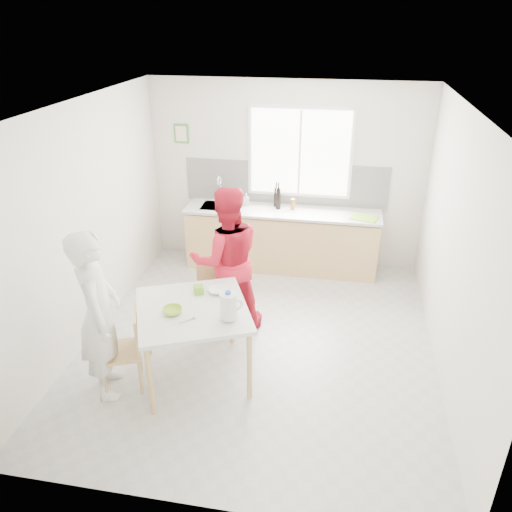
% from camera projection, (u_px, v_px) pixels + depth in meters
% --- Properties ---
extents(ground, '(4.50, 4.50, 0.00)m').
position_uv_depth(ground, '(259.00, 341.00, 5.92)').
color(ground, '#B7B7B2').
rests_on(ground, ground).
extents(room_shell, '(4.50, 4.50, 4.50)m').
position_uv_depth(room_shell, '(259.00, 211.00, 5.19)').
color(room_shell, silver).
rests_on(room_shell, ground).
extents(window, '(1.50, 0.06, 1.30)m').
position_uv_depth(window, '(300.00, 153.00, 7.10)').
color(window, white).
rests_on(window, room_shell).
extents(backsplash, '(3.00, 0.02, 0.65)m').
position_uv_depth(backsplash, '(285.00, 184.00, 7.35)').
color(backsplash, white).
rests_on(backsplash, room_shell).
extents(picture_frame, '(0.22, 0.03, 0.28)m').
position_uv_depth(picture_frame, '(181.00, 134.00, 7.29)').
color(picture_frame, '#438E40').
rests_on(picture_frame, room_shell).
extents(kitchen_counter, '(2.84, 0.64, 1.37)m').
position_uv_depth(kitchen_counter, '(281.00, 241.00, 7.45)').
color(kitchen_counter, '#DEB977').
rests_on(kitchen_counter, ground).
extents(dining_table, '(1.43, 1.43, 0.84)m').
position_uv_depth(dining_table, '(193.00, 315.00, 5.04)').
color(dining_table, silver).
rests_on(dining_table, ground).
extents(chair_left, '(0.53, 0.53, 0.87)m').
position_uv_depth(chair_left, '(127.00, 347.00, 5.03)').
color(chair_left, '#DEB977').
rests_on(chair_left, ground).
extents(chair_far, '(0.55, 0.55, 0.91)m').
position_uv_depth(chair_far, '(215.00, 293.00, 5.94)').
color(chair_far, '#DEB977').
rests_on(chair_far, ground).
extents(person_white, '(0.65, 0.76, 1.78)m').
position_uv_depth(person_white, '(99.00, 315.00, 4.80)').
color(person_white, white).
rests_on(person_white, ground).
extents(person_red, '(1.07, 0.97, 1.79)m').
position_uv_depth(person_red, '(227.00, 260.00, 5.84)').
color(person_red, red).
rests_on(person_red, ground).
extents(bowl_green, '(0.25, 0.25, 0.06)m').
position_uv_depth(bowl_green, '(172.00, 311.00, 4.91)').
color(bowl_green, '#9DD431').
rests_on(bowl_green, dining_table).
extents(bowl_white, '(0.25, 0.25, 0.05)m').
position_uv_depth(bowl_white, '(218.00, 290.00, 5.27)').
color(bowl_white, white).
rests_on(bowl_white, dining_table).
extents(milk_jug, '(0.23, 0.16, 0.29)m').
position_uv_depth(milk_jug, '(229.00, 306.00, 4.76)').
color(milk_jug, white).
rests_on(milk_jug, dining_table).
extents(green_box, '(0.13, 0.13, 0.09)m').
position_uv_depth(green_box, '(198.00, 290.00, 5.25)').
color(green_box, '#76BE2B').
rests_on(green_box, dining_table).
extents(spoon, '(0.12, 0.12, 0.01)m').
position_uv_depth(spoon, '(187.00, 320.00, 4.79)').
color(spoon, '#A5A5AA').
rests_on(spoon, dining_table).
extents(cutting_board, '(0.41, 0.35, 0.01)m').
position_uv_depth(cutting_board, '(364.00, 218.00, 6.94)').
color(cutting_board, '#8ED531').
rests_on(cutting_board, kitchen_counter).
extents(wine_bottle_a, '(0.07, 0.07, 0.32)m').
position_uv_depth(wine_bottle_a, '(278.00, 198.00, 7.21)').
color(wine_bottle_a, black).
rests_on(wine_bottle_a, kitchen_counter).
extents(wine_bottle_b, '(0.07, 0.07, 0.30)m').
position_uv_depth(wine_bottle_b, '(276.00, 197.00, 7.30)').
color(wine_bottle_b, black).
rests_on(wine_bottle_b, kitchen_counter).
extents(jar_amber, '(0.06, 0.06, 0.16)m').
position_uv_depth(jar_amber, '(293.00, 204.00, 7.22)').
color(jar_amber, '#996321').
rests_on(jar_amber, kitchen_counter).
extents(soap_bottle, '(0.09, 0.09, 0.18)m').
position_uv_depth(soap_bottle, '(246.00, 199.00, 7.38)').
color(soap_bottle, '#999999').
rests_on(soap_bottle, kitchen_counter).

